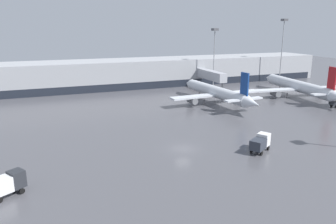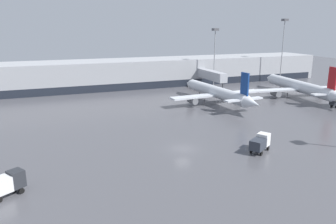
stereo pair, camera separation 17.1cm
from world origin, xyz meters
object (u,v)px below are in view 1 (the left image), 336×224
object	(u,v)px
parked_jet_1	(217,93)
apron_light_mast_1	(215,41)
service_truck_2	(260,142)
parked_jet_0	(300,87)
apron_light_mast_2	(283,34)
service_truck_0	(6,184)

from	to	relation	value
parked_jet_1	apron_light_mast_1	size ratio (longest dim) A/B	1.75
service_truck_2	apron_light_mast_1	bearing A→B (deg)	37.04
parked_jet_0	apron_light_mast_1	world-z (taller)	apron_light_mast_1
parked_jet_0	apron_light_mast_2	distance (m)	29.60
service_truck_2	apron_light_mast_2	bearing A→B (deg)	16.81
parked_jet_1	apron_light_mast_1	distance (m)	28.44
service_truck_2	apron_light_mast_1	world-z (taller)	apron_light_mast_1
service_truck_2	apron_light_mast_2	size ratio (longest dim) A/B	0.21
parked_jet_0	service_truck_0	size ratio (longest dim) A/B	8.03
parked_jet_1	service_truck_0	distance (m)	58.79
parked_jet_0	parked_jet_1	bearing A→B (deg)	95.66
parked_jet_0	parked_jet_1	xyz separation A→B (m)	(-26.83, 0.92, 0.08)
parked_jet_1	service_truck_0	world-z (taller)	parked_jet_1
apron_light_mast_1	apron_light_mast_2	size ratio (longest dim) A/B	0.86
parked_jet_1	service_truck_0	xyz separation A→B (m)	(-47.97, -33.96, -1.37)
parked_jet_0	service_truck_2	world-z (taller)	parked_jet_0
service_truck_2	apron_light_mast_1	xyz separation A→B (m)	(22.21, 55.81, 13.62)
parked_jet_1	apron_light_mast_2	xyz separation A→B (m)	(38.72, 22.05, 14.32)
service_truck_0	service_truck_2	size ratio (longest dim) A/B	0.96
apron_light_mast_1	apron_light_mast_2	distance (m)	27.22
service_truck_0	apron_light_mast_2	bearing A→B (deg)	1.78
apron_light_mast_1	apron_light_mast_2	xyz separation A→B (m)	(27.12, -0.89, 2.14)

